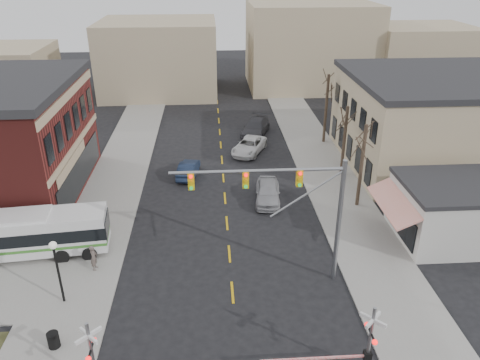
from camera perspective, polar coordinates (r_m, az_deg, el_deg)
name	(u,v)px	position (r m, az deg, el deg)	size (l,w,h in m)	color
ground	(234,316)	(27.18, -0.70, -16.22)	(160.00, 160.00, 0.00)	black
sidewalk_west	(121,171)	(44.88, -14.35, 1.13)	(5.00, 60.00, 0.12)	gray
sidewalk_east	(322,165)	(45.30, 9.97, 1.81)	(5.00, 60.00, 0.12)	gray
tan_building	(458,120)	(48.34, 25.02, 6.62)	(20.30, 15.30, 8.50)	tan
awning_shop	(458,211)	(35.82, 25.07, -3.43)	(9.74, 6.20, 4.30)	beige
tree_east_a	(361,166)	(37.19, 14.59, 1.65)	(0.28, 0.28, 6.75)	#382B21
tree_east_b	(344,141)	(42.65, 12.59, 4.69)	(0.28, 0.28, 6.30)	#382B21
tree_east_c	(326,109)	(49.85, 10.44, 8.51)	(0.28, 0.28, 7.20)	#382B21
transit_bus	(16,235)	(34.03, -25.67, -6.01)	(11.87, 3.75, 3.00)	silver
traffic_signal_mast	(294,198)	(26.69, 6.65, -2.21)	(9.84, 0.30, 8.00)	gray
rr_crossing_west	(102,358)	(23.15, -16.43, -20.07)	(5.60, 1.36, 4.00)	gray
rr_crossing_east	(361,342)	(23.63, 14.49, -18.62)	(5.60, 1.36, 4.00)	gray
street_lamp	(56,259)	(28.05, -21.55, -8.97)	(0.44, 0.44, 4.05)	black
trash_bin	(53,340)	(26.81, -21.79, -17.65)	(0.60, 0.60, 0.86)	black
car_a	(268,192)	(37.97, 3.40, -1.46)	(1.95, 4.84, 1.65)	#9B9B9F
car_b	(188,169)	(42.49, -6.32, 1.33)	(1.48, 4.24, 1.40)	#162239
car_c	(249,146)	(47.37, 1.13, 4.17)	(2.41, 5.22, 1.45)	silver
car_d	(255,127)	(52.28, 1.89, 6.42)	(2.36, 5.81, 1.69)	#38383D
pedestrian_near	(94,257)	(31.23, -17.40, -9.00)	(0.63, 0.41, 1.73)	#5D504A
pedestrian_far	(78,233)	(34.30, -19.18, -6.13)	(0.73, 0.57, 1.50)	#393863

